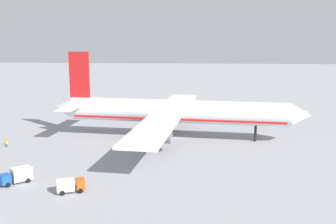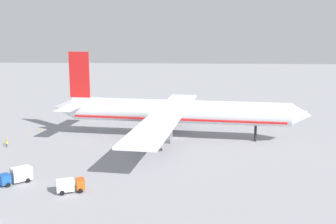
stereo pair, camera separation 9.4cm
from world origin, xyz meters
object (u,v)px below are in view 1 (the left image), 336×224
object	(u,v)px
baggage_cart_2	(192,104)
ground_worker_2	(7,144)
service_truck_3	(17,175)
traffic_cone_1	(29,132)
service_truck_0	(70,185)
ground_worker_3	(6,142)
traffic_cone_0	(41,129)
traffic_cone_4	(121,111)
traffic_cone_3	(164,109)
traffic_cone_2	(276,113)
baggage_cart_0	(304,113)
airliner	(173,112)

from	to	relation	value
baggage_cart_2	ground_worker_2	xyz separation A→B (m)	(-47.70, -66.86, 0.19)
service_truck_3	traffic_cone_1	bearing A→B (deg)	109.37
service_truck_0	ground_worker_3	world-z (taller)	service_truck_0
traffic_cone_0	traffic_cone_4	size ratio (longest dim) A/B	1.00
service_truck_0	traffic_cone_1	bearing A→B (deg)	120.43
ground_worker_3	traffic_cone_3	bearing A→B (deg)	54.61
baggage_cart_2	ground_worker_3	world-z (taller)	ground_worker_3
traffic_cone_2	traffic_cone_0	bearing A→B (deg)	-158.23
ground_worker_3	service_truck_3	bearing A→B (deg)	-61.16
baggage_cart_0	traffic_cone_0	xyz separation A→B (m)	(-87.21, -29.54, -0.56)
traffic_cone_2	ground_worker_2	bearing A→B (deg)	-147.32
baggage_cart_2	traffic_cone_3	size ratio (longest dim) A/B	6.38
airliner	traffic_cone_0	bearing A→B (deg)	169.96
service_truck_3	traffic_cone_3	size ratio (longest dim) A/B	10.94
baggage_cart_0	traffic_cone_4	distance (m)	67.59
airliner	traffic_cone_3	distance (m)	44.11
ground_worker_2	traffic_cone_2	bearing A→B (deg)	32.68
service_truck_3	ground_worker_3	xyz separation A→B (m)	(-15.04, 27.31, -0.74)
ground_worker_2	traffic_cone_3	world-z (taller)	ground_worker_2
baggage_cart_0	traffic_cone_3	world-z (taller)	baggage_cart_0
airliner	ground_worker_2	world-z (taller)	airliner
service_truck_3	traffic_cone_2	size ratio (longest dim) A/B	10.94
baggage_cart_0	traffic_cone_4	world-z (taller)	baggage_cart_0
ground_worker_2	traffic_cone_3	bearing A→B (deg)	56.28
airliner	ground_worker_3	distance (m)	45.60
baggage_cart_2	traffic_cone_3	xyz separation A→B (m)	(-10.58, -11.25, -0.45)
baggage_cart_2	service_truck_0	bearing A→B (deg)	-102.71
baggage_cart_2	ground_worker_2	size ratio (longest dim) A/B	1.96
baggage_cart_0	traffic_cone_2	bearing A→B (deg)	171.44
service_truck_0	baggage_cart_0	bearing A→B (deg)	51.48
baggage_cart_2	traffic_cone_0	size ratio (longest dim) A/B	6.38
baggage_cart_0	traffic_cone_0	size ratio (longest dim) A/B	5.33
traffic_cone_0	baggage_cart_0	bearing A→B (deg)	18.72
traffic_cone_0	traffic_cone_2	size ratio (longest dim) A/B	1.00
ground_worker_3	traffic_cone_0	size ratio (longest dim) A/B	3.10
traffic_cone_2	traffic_cone_4	size ratio (longest dim) A/B	1.00
service_truck_3	baggage_cart_0	distance (m)	105.65
service_truck_0	traffic_cone_2	xyz separation A→B (m)	(53.18, 80.31, -1.18)
traffic_cone_3	service_truck_3	bearing A→B (deg)	-105.91
airliner	ground_worker_3	size ratio (longest dim) A/B	43.18
baggage_cart_2	traffic_cone_3	bearing A→B (deg)	-133.26
ground_worker_2	ground_worker_3	world-z (taller)	ground_worker_2
ground_worker_3	traffic_cone_1	size ratio (longest dim) A/B	3.10
baggage_cart_2	traffic_cone_0	xyz separation A→B (m)	(-46.17, -47.07, -0.45)
service_truck_3	baggage_cart_2	world-z (taller)	service_truck_3
traffic_cone_3	traffic_cone_4	distance (m)	16.76
traffic_cone_1	ground_worker_3	bearing A→B (deg)	-93.93
service_truck_3	traffic_cone_1	distance (m)	42.69
service_truck_0	baggage_cart_0	world-z (taller)	service_truck_0
baggage_cart_2	traffic_cone_2	distance (m)	35.32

